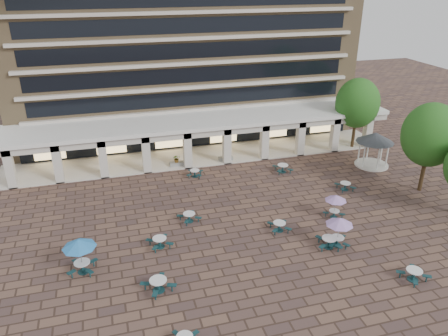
{
  "coord_description": "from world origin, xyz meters",
  "views": [
    {
      "loc": [
        -9.88,
        -28.69,
        18.82
      ],
      "look_at": [
        -0.87,
        3.0,
        3.86
      ],
      "focal_mm": 35.0,
      "sensor_mm": 36.0,
      "label": 1
    }
  ],
  "objects": [
    {
      "name": "picnic_table_3",
      "position": [
        8.64,
        -9.61,
        0.47
      ],
      "size": [
        2.04,
        2.04,
        0.79
      ],
      "rotation": [
        0.0,
        0.0,
        0.24
      ],
      "color": "#14353C",
      "rests_on": "ground"
    },
    {
      "name": "apartment_building",
      "position": [
        0.0,
        25.47,
        12.6
      ],
      "size": [
        40.0,
        15.5,
        25.2
      ],
      "color": "#977C55",
      "rests_on": "ground"
    },
    {
      "name": "picnic_table_7",
      "position": [
        2.38,
        -1.56,
        0.44
      ],
      "size": [
        1.73,
        1.73,
        0.74
      ],
      "rotation": [
        0.0,
        0.0,
        -0.06
      ],
      "color": "#14353C",
      "rests_on": "ground"
    },
    {
      "name": "picnic_table_13",
      "position": [
        11.04,
        3.32,
        0.43
      ],
      "size": [
        1.66,
        1.66,
        0.73
      ],
      "rotation": [
        0.0,
        0.0,
        -0.03
      ],
      "color": "#14353C",
      "rests_on": "ground"
    },
    {
      "name": "retail_arcade",
      "position": [
        0.0,
        14.8,
        3.0
      ],
      "size": [
        42.0,
        6.6,
        4.4
      ],
      "color": "white",
      "rests_on": "ground"
    },
    {
      "name": "picnic_table_4",
      "position": [
        -12.51,
        -2.75,
        2.23
      ],
      "size": [
        2.28,
        2.28,
        2.63
      ],
      "rotation": [
        0.0,
        0.0,
        -0.21
      ],
      "color": "#14353C",
      "rests_on": "ground"
    },
    {
      "name": "picnic_table_5",
      "position": [
        -4.18,
        1.77,
        0.44
      ],
      "size": [
        1.97,
        1.97,
        0.74
      ],
      "rotation": [
        0.0,
        0.0,
        0.31
      ],
      "color": "#14353C",
      "rests_on": "ground"
    },
    {
      "name": "ground",
      "position": [
        0.0,
        0.0,
        0.0
      ],
      "size": [
        120.0,
        120.0,
        0.0
      ],
      "primitive_type": "plane",
      "color": "brown",
      "rests_on": "ground"
    },
    {
      "name": "picnic_table_2",
      "position": [
        5.04,
        -4.68,
        0.49
      ],
      "size": [
        2.14,
        2.14,
        0.81
      ],
      "rotation": [
        0.0,
        0.0,
        -0.29
      ],
      "color": "#14353C",
      "rests_on": "ground"
    },
    {
      "name": "planter_right",
      "position": [
        2.12,
        12.9,
        0.57
      ],
      "size": [
        1.5,
        0.88,
        1.34
      ],
      "color": "gray",
      "rests_on": "ground"
    },
    {
      "name": "picnic_table_6",
      "position": [
        5.76,
        -4.65,
        2.0
      ],
      "size": [
        2.04,
        2.04,
        2.36
      ],
      "rotation": [
        0.0,
        0.0,
        -0.27
      ],
      "color": "#14353C",
      "rests_on": "ground"
    },
    {
      "name": "picnic_table_8",
      "position": [
        -7.04,
        -1.21,
        0.46
      ],
      "size": [
        1.99,
        1.99,
        0.78
      ],
      "rotation": [
        0.0,
        0.0,
        0.22
      ],
      "color": "#14353C",
      "rests_on": "ground"
    },
    {
      "name": "tree_east_a",
      "position": [
        17.74,
        1.35,
        5.5
      ],
      "size": [
        5.05,
        5.05,
        8.41
      ],
      "color": "#432E1A",
      "rests_on": "ground"
    },
    {
      "name": "planter_left",
      "position": [
        -3.2,
        12.9,
        0.58
      ],
      "size": [
        1.5,
        0.71,
        1.35
      ],
      "color": "gray",
      "rests_on": "ground"
    },
    {
      "name": "picnic_table_10",
      "position": [
        6.95,
        8.6,
        0.48
      ],
      "size": [
        1.86,
        1.86,
        0.81
      ],
      "rotation": [
        0.0,
        0.0,
        -0.04
      ],
      "color": "#14353C",
      "rests_on": "ground"
    },
    {
      "name": "picnic_table_11",
      "position": [
        7.56,
        -0.91,
        1.76
      ],
      "size": [
        1.8,
        1.8,
        2.08
      ],
      "rotation": [
        0.0,
        0.0,
        0.31
      ],
      "color": "#14353C",
      "rests_on": "ground"
    },
    {
      "name": "picnic_table_12",
      "position": [
        -1.91,
        10.0,
        0.42
      ],
      "size": [
        1.89,
        1.89,
        0.7
      ],
      "rotation": [
        0.0,
        0.0,
        -0.35
      ],
      "color": "#14353C",
      "rests_on": "ground"
    },
    {
      "name": "gazebo",
      "position": [
        16.64,
        7.59,
        2.73
      ],
      "size": [
        3.9,
        3.9,
        3.63
      ],
      "rotation": [
        0.0,
        0.0,
        0.32
      ],
      "color": "beige",
      "rests_on": "ground"
    },
    {
      "name": "picnic_table_1",
      "position": [
        -7.82,
        -6.05,
        0.51
      ],
      "size": [
        2.33,
        2.33,
        0.85
      ],
      "rotation": [
        0.0,
        0.0,
        0.43
      ],
      "color": "#14353C",
      "rests_on": "ground"
    },
    {
      "name": "tree_east_c",
      "position": [
        17.39,
        12.71,
        5.3
      ],
      "size": [
        4.87,
        4.87,
        8.12
      ],
      "color": "#432E1A",
      "rests_on": "ground"
    }
  ]
}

